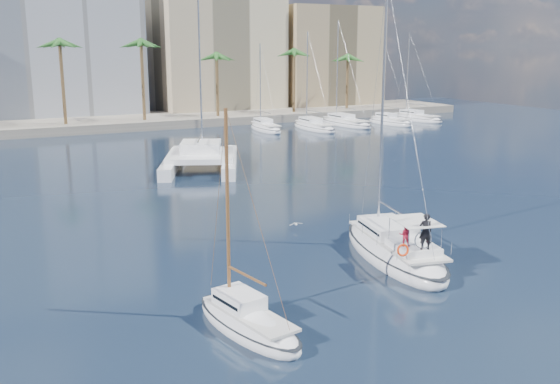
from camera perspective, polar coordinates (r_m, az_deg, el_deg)
ground at (r=35.85m, az=2.80°, el=-5.16°), size 160.00×160.00×0.00m
quay at (r=92.65m, az=-16.50°, el=6.03°), size 120.00×14.00×1.20m
building_beige at (r=106.85m, az=-5.90°, el=12.44°), size 20.00×14.00×20.00m
building_tan_right at (r=113.97m, az=4.11°, el=12.01°), size 18.00×12.00×18.00m
palm_centre at (r=88.11m, az=-16.40°, el=12.02°), size 3.60×3.60×12.30m
palm_right at (r=100.41m, az=3.45°, el=12.60°), size 3.60×3.60×12.30m
main_sloop at (r=34.54m, az=10.39°, el=-5.21°), size 5.49×10.96×15.58m
small_sloop at (r=25.86m, az=-3.02°, el=-11.76°), size 3.16×6.83×9.46m
catamaran at (r=59.45m, az=-7.24°, el=3.30°), size 11.39×14.77×19.13m
seagull at (r=39.26m, az=1.45°, el=-2.95°), size 0.92×0.40×0.17m
moored_yacht_a at (r=85.70m, az=-1.33°, el=5.63°), size 3.37×9.52×11.90m
moored_yacht_b at (r=86.99m, az=3.13°, el=5.72°), size 3.32×10.83×13.72m
moored_yacht_c at (r=92.08m, az=6.01°, el=6.08°), size 3.98×12.33×15.54m
moored_yacht_d at (r=94.18m, az=10.01°, el=6.12°), size 3.52×9.55×11.90m
moored_yacht_e at (r=99.75m, az=12.32°, el=6.40°), size 4.61×11.11×13.72m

